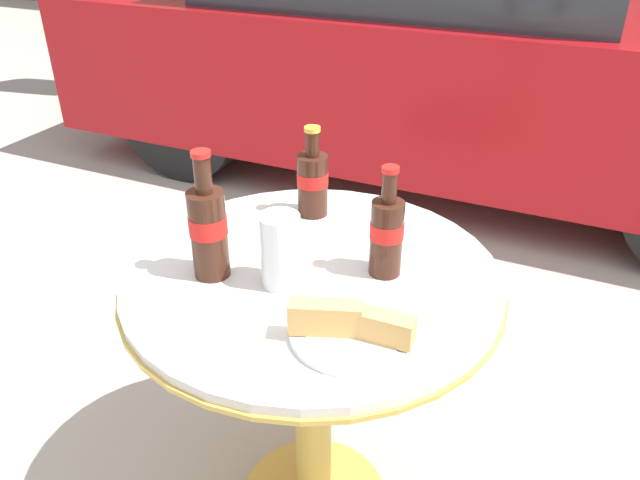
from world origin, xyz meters
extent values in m
cylinder|color=gold|center=(0.00, 0.00, 0.35)|extent=(0.09, 0.09, 0.66)
cylinder|color=gold|center=(0.00, 0.00, 0.67)|extent=(0.76, 0.76, 0.01)
cylinder|color=beige|center=(0.00, 0.00, 0.69)|extent=(0.75, 0.75, 0.02)
cylinder|color=#3D1E14|center=(0.13, 0.05, 0.78)|extent=(0.06, 0.06, 0.15)
cylinder|color=red|center=(0.13, 0.05, 0.80)|extent=(0.07, 0.07, 0.03)
cylinder|color=#3D1E14|center=(0.13, 0.05, 0.88)|extent=(0.03, 0.03, 0.06)
cylinder|color=red|center=(0.13, 0.05, 0.92)|extent=(0.03, 0.03, 0.01)
cylinder|color=#3D1E14|center=(-0.17, -0.09, 0.79)|extent=(0.07, 0.07, 0.18)
cylinder|color=red|center=(-0.17, -0.09, 0.81)|extent=(0.07, 0.07, 0.04)
cylinder|color=#3D1E14|center=(-0.17, -0.09, 0.91)|extent=(0.03, 0.03, 0.07)
cylinder|color=red|center=(-0.17, -0.09, 0.95)|extent=(0.04, 0.04, 0.01)
cylinder|color=#3D1E14|center=(-0.10, 0.22, 0.77)|extent=(0.07, 0.07, 0.14)
cylinder|color=red|center=(-0.10, 0.22, 0.79)|extent=(0.07, 0.07, 0.03)
cylinder|color=#3D1E14|center=(-0.10, 0.22, 0.87)|extent=(0.03, 0.03, 0.06)
cylinder|color=gold|center=(-0.10, 0.22, 0.91)|extent=(0.04, 0.04, 0.01)
cylinder|color=silver|center=(-0.04, -0.06, 0.76)|extent=(0.07, 0.07, 0.11)
cylinder|color=silver|center=(-0.04, -0.06, 0.77)|extent=(0.08, 0.08, 0.15)
cylinder|color=white|center=(0.15, -0.16, 0.71)|extent=(0.21, 0.21, 0.01)
cube|color=white|center=(0.15, -0.16, 0.71)|extent=(0.19, 0.19, 0.00)
cube|color=tan|center=(0.11, -0.18, 0.74)|extent=(0.13, 0.08, 0.06)
cube|color=tan|center=(0.19, -0.16, 0.74)|extent=(0.13, 0.04, 0.05)
cube|color=#9E0F14|center=(-0.26, 2.35, 0.53)|extent=(3.89, 1.77, 0.68)
cylinder|color=black|center=(-1.47, 3.13, 0.34)|extent=(0.68, 0.21, 0.68)
cylinder|color=black|center=(-1.47, 1.57, 0.34)|extent=(0.68, 0.21, 0.68)
cylinder|color=brown|center=(-2.86, 2.63, 0.42)|extent=(0.16, 0.16, 0.85)
cylinder|color=brown|center=(-2.70, 2.53, 0.42)|extent=(0.16, 0.16, 0.85)
camera|label=1|loc=(0.45, -0.94, 1.37)|focal=35.00mm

